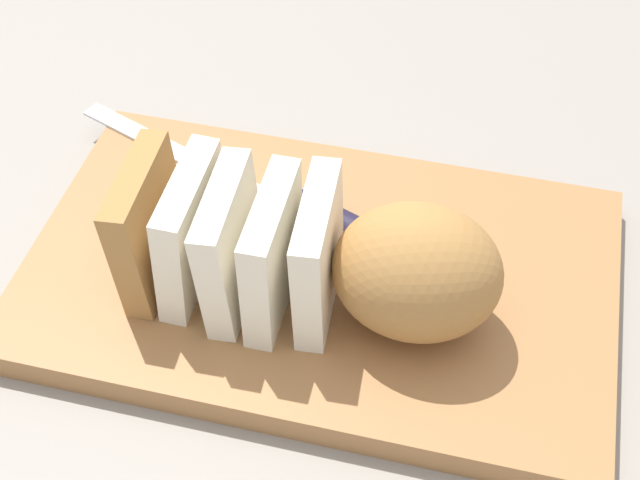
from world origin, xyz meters
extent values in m
plane|color=gray|center=(0.00, 0.00, 0.00)|extent=(3.00, 3.00, 0.00)
cube|color=#9E6B3D|center=(0.00, 0.00, 0.01)|extent=(0.47, 0.30, 0.02)
ellipsoid|color=#A8753D|center=(-0.08, 0.04, 0.08)|extent=(0.12, 0.10, 0.10)
cube|color=#F2E8CC|center=(-0.01, 0.03, 0.08)|extent=(0.03, 0.10, 0.10)
cube|color=#F2E8CC|center=(0.03, 0.04, 0.08)|extent=(0.02, 0.10, 0.10)
cube|color=#F2E8CC|center=(0.06, 0.04, 0.08)|extent=(0.03, 0.10, 0.10)
cube|color=#F2E8CC|center=(0.09, 0.03, 0.08)|extent=(0.03, 0.10, 0.10)
cube|color=#A8753D|center=(0.12, 0.03, 0.08)|extent=(0.03, 0.10, 0.10)
cube|color=silver|center=(0.14, -0.10, 0.03)|extent=(0.22, 0.11, 0.00)
cylinder|color=black|center=(0.00, -0.04, 0.04)|extent=(0.07, 0.05, 0.03)
cube|color=silver|center=(0.03, -0.05, 0.04)|extent=(0.03, 0.03, 0.02)
sphere|color=#A8753D|center=(0.03, 0.02, 0.03)|extent=(0.01, 0.01, 0.01)
sphere|color=#A8753D|center=(0.06, 0.01, 0.03)|extent=(0.00, 0.00, 0.00)
camera|label=1|loc=(-0.09, 0.46, 0.57)|focal=51.43mm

